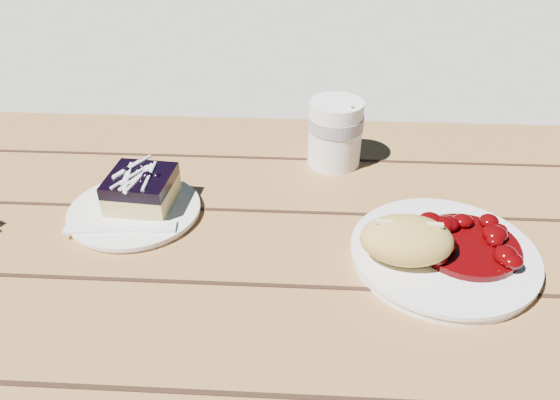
# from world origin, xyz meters

# --- Properties ---
(picnic_table) EXTENTS (2.00, 1.55, 0.75)m
(picnic_table) POSITION_xyz_m (0.00, -0.00, 0.59)
(picnic_table) COLOR brown
(picnic_table) RESTS_ON ground
(main_plate) EXTENTS (0.24, 0.24, 0.02)m
(main_plate) POSITION_xyz_m (0.26, -0.02, 0.76)
(main_plate) COLOR white
(main_plate) RESTS_ON picnic_table
(goulash_stew) EXTENTS (0.13, 0.13, 0.04)m
(goulash_stew) POSITION_xyz_m (0.29, -0.01, 0.79)
(goulash_stew) COLOR #500204
(goulash_stew) RESTS_ON main_plate
(bread_roll) EXTENTS (0.12, 0.08, 0.06)m
(bread_roll) POSITION_xyz_m (0.21, -0.04, 0.80)
(bread_roll) COLOR gold
(bread_roll) RESTS_ON main_plate
(dessert_plate) EXTENTS (0.19, 0.19, 0.01)m
(dessert_plate) POSITION_xyz_m (-0.17, 0.06, 0.76)
(dessert_plate) COLOR white
(dessert_plate) RESTS_ON picnic_table
(blueberry_cake) EXTENTS (0.10, 0.10, 0.05)m
(blueberry_cake) POSITION_xyz_m (-0.16, 0.08, 0.79)
(blueberry_cake) COLOR tan
(blueberry_cake) RESTS_ON dessert_plate
(fork_dessert) EXTENTS (0.16, 0.04, 0.00)m
(fork_dessert) POSITION_xyz_m (-0.19, 0.01, 0.76)
(fork_dessert) COLOR white
(fork_dessert) RESTS_ON dessert_plate
(coffee_cup) EXTENTS (0.09, 0.09, 0.11)m
(coffee_cup) POSITION_xyz_m (0.12, 0.23, 0.81)
(coffee_cup) COLOR white
(coffee_cup) RESTS_ON picnic_table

